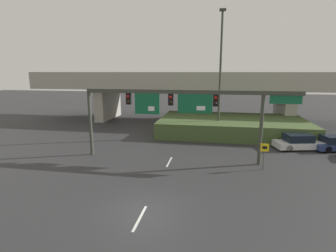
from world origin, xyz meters
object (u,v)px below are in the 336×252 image
object	(u,v)px
signal_gantry	(182,103)
speed_limit_sign	(264,152)
parked_sedan_near_right	(299,142)
highway_light_pole_near	(220,72)
parked_sedan_mid_right	(336,143)

from	to	relation	value
signal_gantry	speed_limit_sign	distance (m)	7.28
speed_limit_sign	parked_sedan_near_right	distance (m)	7.61
speed_limit_sign	highway_light_pole_near	world-z (taller)	highway_light_pole_near
parked_sedan_near_right	parked_sedan_mid_right	distance (m)	3.30
signal_gantry	parked_sedan_near_right	distance (m)	12.45
speed_limit_sign	parked_sedan_near_right	world-z (taller)	speed_limit_sign
signal_gantry	parked_sedan_mid_right	distance (m)	15.43
speed_limit_sign	parked_sedan_near_right	bearing A→B (deg)	55.83
parked_sedan_mid_right	speed_limit_sign	bearing A→B (deg)	-153.52
highway_light_pole_near	signal_gantry	bearing A→B (deg)	-108.33
signal_gantry	parked_sedan_mid_right	xyz separation A→B (m)	(13.87, 5.35, -4.13)
parked_sedan_near_right	speed_limit_sign	bearing A→B (deg)	-137.27
highway_light_pole_near	parked_sedan_mid_right	distance (m)	13.24
signal_gantry	parked_sedan_near_right	size ratio (longest dim) A/B	3.53
highway_light_pole_near	parked_sedan_mid_right	size ratio (longest dim) A/B	2.99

